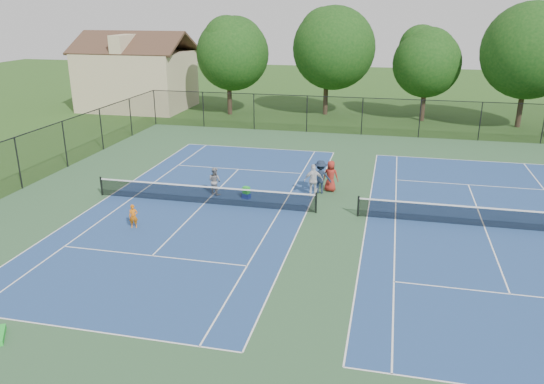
% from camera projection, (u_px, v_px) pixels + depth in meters
% --- Properties ---
extents(ground, '(140.00, 140.00, 0.00)m').
position_uv_depth(ground, '(337.00, 215.00, 26.55)').
color(ground, '#234716').
rests_on(ground, ground).
extents(court_pad, '(36.00, 36.00, 0.01)m').
position_uv_depth(court_pad, '(337.00, 214.00, 26.55)').
color(court_pad, '#315736').
rests_on(court_pad, ground).
extents(tennis_court_left, '(12.00, 23.83, 1.07)m').
position_uv_depth(tennis_court_left, '(204.00, 202.00, 27.99)').
color(tennis_court_left, navy).
rests_on(tennis_court_left, ground).
extents(tennis_court_right, '(12.00, 23.83, 1.07)m').
position_uv_depth(tennis_court_right, '(485.00, 225.00, 25.04)').
color(tennis_court_right, navy).
rests_on(tennis_court_right, ground).
extents(perimeter_fence, '(36.08, 36.08, 3.02)m').
position_uv_depth(perimeter_fence, '(338.00, 184.00, 26.02)').
color(perimeter_fence, black).
rests_on(perimeter_fence, ground).
extents(tree_back_a, '(6.80, 6.80, 9.15)m').
position_uv_depth(tree_back_a, '(228.00, 50.00, 49.37)').
color(tree_back_a, '#2D2116').
rests_on(tree_back_a, ground).
extents(tree_back_b, '(7.60, 7.60, 10.03)m').
position_uv_depth(tree_back_b, '(327.00, 44.00, 49.13)').
color(tree_back_b, '#2D2116').
rests_on(tree_back_b, ground).
extents(tree_back_c, '(6.00, 6.00, 8.40)m').
position_uv_depth(tree_back_c, '(427.00, 59.00, 46.68)').
color(tree_back_c, '#2D2116').
rests_on(tree_back_c, ground).
extents(tree_back_d, '(7.80, 7.80, 10.37)m').
position_uv_depth(tree_back_d, '(530.00, 46.00, 43.63)').
color(tree_back_d, '#2D2116').
rests_on(tree_back_d, ground).
extents(clapboard_house, '(10.80, 8.10, 7.65)m').
position_uv_depth(clapboard_house, '(137.00, 78.00, 53.37)').
color(clapboard_house, tan).
rests_on(clapboard_house, ground).
extents(child_player, '(0.49, 0.40, 1.14)m').
position_uv_depth(child_player, '(133.00, 216.00, 24.80)').
color(child_player, '#D2630E').
rests_on(child_player, ground).
extents(instructor, '(0.92, 0.83, 1.54)m').
position_uv_depth(instructor, '(215.00, 181.00, 29.19)').
color(instructor, gray).
rests_on(instructor, ground).
extents(bystander_a, '(1.15, 0.78, 1.81)m').
position_uv_depth(bystander_a, '(313.00, 180.00, 28.85)').
color(bystander_a, silver).
rests_on(bystander_a, ground).
extents(bystander_b, '(1.24, 0.75, 1.88)m').
position_uv_depth(bystander_b, '(320.00, 177.00, 29.33)').
color(bystander_b, '#182336').
rests_on(bystander_b, ground).
extents(bystander_c, '(0.94, 0.68, 1.77)m').
position_uv_depth(bystander_c, '(331.00, 176.00, 29.65)').
color(bystander_c, maroon).
rests_on(bystander_c, ground).
extents(ball_crate, '(0.47, 0.40, 0.28)m').
position_uv_depth(ball_crate, '(246.00, 196.00, 28.76)').
color(ball_crate, navy).
rests_on(ball_crate, ground).
extents(ball_hopper, '(0.42, 0.38, 0.37)m').
position_uv_depth(ball_hopper, '(246.00, 190.00, 28.66)').
color(ball_hopper, green).
rests_on(ball_hopper, ball_crate).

